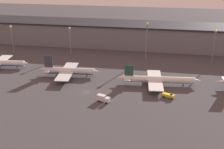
{
  "coord_description": "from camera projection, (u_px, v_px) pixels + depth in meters",
  "views": [
    {
      "loc": [
        37.13,
        -129.55,
        64.6
      ],
      "look_at": [
        11.53,
        12.16,
        6.0
      ],
      "focal_mm": 45.0,
      "sensor_mm": 36.0,
      "label": 1
    }
  ],
  "objects": [
    {
      "name": "ground",
      "position": [
        87.0,
        92.0,
        148.54
      ],
      "size": [
        600.0,
        600.0,
        0.0
      ],
      "primitive_type": "plane",
      "color": "#423F44"
    },
    {
      "name": "terminal_building",
      "position": [
        115.0,
        34.0,
        227.64
      ],
      "size": [
        248.58,
        31.02,
        18.5
      ],
      "color": "slate",
      "rests_on": "ground"
    },
    {
      "name": "airplane_1",
      "position": [
        69.0,
        71.0,
        168.0
      ],
      "size": [
        37.09,
        30.65,
        12.5
      ],
      "rotation": [
        0.0,
        0.0,
        0.09
      ],
      "color": "silver",
      "rests_on": "ground"
    },
    {
      "name": "airplane_2",
      "position": [
        158.0,
        80.0,
        156.09
      ],
      "size": [
        46.52,
        29.84,
        11.1
      ],
      "rotation": [
        0.0,
        0.0,
        0.09
      ],
      "color": "white",
      "rests_on": "ground"
    },
    {
      "name": "service_vehicle_1",
      "position": [
        168.0,
        95.0,
        141.99
      ],
      "size": [
        6.85,
        4.59,
        2.75
      ],
      "rotation": [
        0.0,
        0.0,
        -0.37
      ],
      "color": "gold",
      "rests_on": "ground"
    },
    {
      "name": "service_vehicle_2",
      "position": [
        103.0,
        98.0,
        137.7
      ],
      "size": [
        6.99,
        4.38,
        3.48
      ],
      "rotation": [
        0.0,
        0.0,
        -0.33
      ],
      "color": "white",
      "rests_on": "ground"
    },
    {
      "name": "lamp_post_0",
      "position": [
        12.0,
        35.0,
        209.92
      ],
      "size": [
        1.8,
        1.8,
        20.13
      ],
      "color": "slate",
      "rests_on": "ground"
    },
    {
      "name": "lamp_post_1",
      "position": [
        70.0,
        37.0,
        202.27
      ],
      "size": [
        1.8,
        1.8,
        20.74
      ],
      "color": "slate",
      "rests_on": "ground"
    },
    {
      "name": "lamp_post_2",
      "position": [
        147.0,
        36.0,
        192.13
      ],
      "size": [
        1.8,
        1.8,
        25.91
      ],
      "color": "slate",
      "rests_on": "ground"
    },
    {
      "name": "lamp_post_3",
      "position": [
        214.0,
        42.0,
        185.4
      ],
      "size": [
        1.8,
        1.8,
        22.95
      ],
      "color": "slate",
      "rests_on": "ground"
    }
  ]
}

